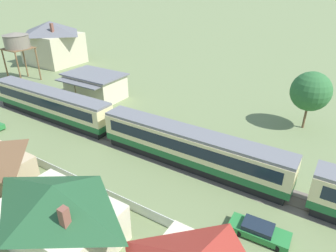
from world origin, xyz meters
name	(u,v)px	position (x,y,z in m)	size (l,w,h in m)	color
ground_plane	(313,205)	(0.00, 0.00, 0.00)	(600.00, 600.00, 0.00)	#707F51
passenger_train	(192,148)	(-12.33, -0.44, 2.36)	(67.14, 2.90, 4.26)	#1E6033
railway_track	(192,166)	(-12.31, -0.44, 0.01)	(143.36, 3.60, 0.04)	#665B51
station_building	(95,86)	(-35.67, 8.94, 2.10)	(9.81, 7.69, 4.15)	beige
station_house_grey_roof	(53,42)	(-59.43, 19.96, 4.86)	(12.10, 10.63, 9.42)	beige
water_tower	(17,41)	(-53.81, 7.92, 7.62)	(4.65, 4.65, 9.27)	brown
cottage_dark_green_roof	(58,213)	(-16.09, -14.82, 2.79)	(9.66, 6.45, 5.37)	beige
picket_fence_front	(62,173)	(-22.65, -9.35, 0.53)	(46.81, 0.06, 1.05)	white
parked_car_green	(259,231)	(-3.19, -6.23, 0.55)	(4.84, 2.05, 1.14)	#287A38
yard_tree_0	(311,91)	(-3.83, 15.78, 5.24)	(5.13, 5.13, 7.81)	brown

